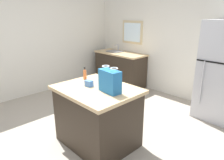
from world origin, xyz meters
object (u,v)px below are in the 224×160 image
object	(u,v)px
bottle	(85,74)
ear_defenders	(111,83)
kitchen_island	(97,116)
refrigerator	(222,71)
small_box	(89,83)
shopping_bag	(110,81)

from	to	relation	value
bottle	ear_defenders	bearing A→B (deg)	14.88
kitchen_island	bottle	world-z (taller)	bottle
refrigerator	bottle	size ratio (longest dim) A/B	9.12
refrigerator	bottle	distance (m)	2.47
small_box	ear_defenders	size ratio (longest dim) A/B	0.52
shopping_bag	bottle	world-z (taller)	shopping_bag
shopping_bag	ear_defenders	xyz separation A→B (m)	(-0.21, 0.23, -0.13)
kitchen_island	refrigerator	bearing A→B (deg)	66.81
shopping_bag	bottle	xyz separation A→B (m)	(-0.69, 0.11, -0.07)
kitchen_island	bottle	distance (m)	0.70
bottle	small_box	bearing A→B (deg)	-27.40
refrigerator	bottle	bearing A→B (deg)	-123.89
refrigerator	kitchen_island	bearing A→B (deg)	-113.19
small_box	ear_defenders	world-z (taller)	small_box
small_box	bottle	world-z (taller)	bottle
refrigerator	shopping_bag	bearing A→B (deg)	-107.70
kitchen_island	ear_defenders	xyz separation A→B (m)	(0.03, 0.25, 0.47)
bottle	ear_defenders	distance (m)	0.50
kitchen_island	shopping_bag	world-z (taller)	shopping_bag
small_box	bottle	size ratio (longest dim) A/B	0.56
kitchen_island	small_box	size ratio (longest dim) A/B	10.45
refrigerator	ear_defenders	bearing A→B (deg)	-115.12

